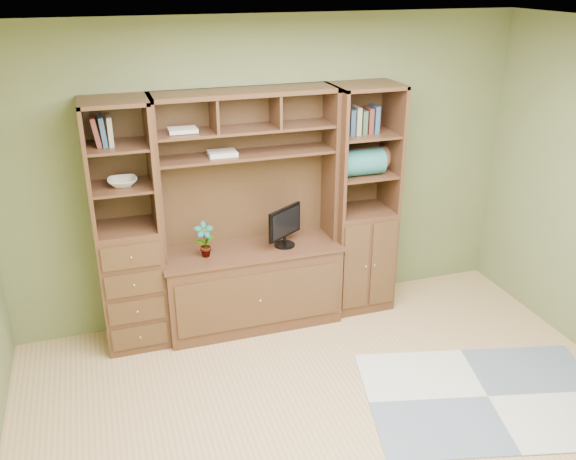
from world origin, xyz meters
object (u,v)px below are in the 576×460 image
object	(u,v)px
center_hutch	(251,216)
monitor	(285,220)
left_tower	(127,229)
right_tower	(362,201)

from	to	relation	value
center_hutch	monitor	distance (m)	0.29
center_hutch	left_tower	size ratio (longest dim) A/B	1.00
monitor	right_tower	bearing A→B (deg)	-27.71
center_hutch	right_tower	world-z (taller)	same
center_hutch	right_tower	size ratio (longest dim) A/B	1.00
right_tower	monitor	world-z (taller)	right_tower
center_hutch	left_tower	world-z (taller)	same
center_hutch	right_tower	xyz separation A→B (m)	(1.02, 0.04, 0.00)
center_hutch	left_tower	bearing A→B (deg)	177.71
left_tower	monitor	world-z (taller)	left_tower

